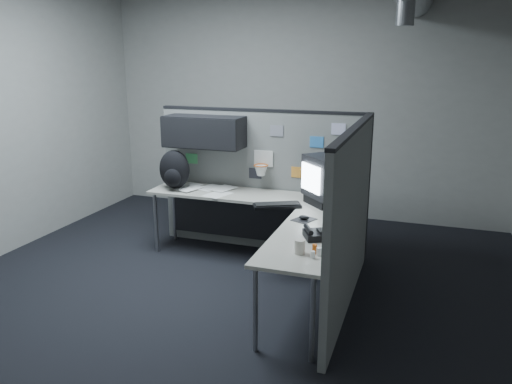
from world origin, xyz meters
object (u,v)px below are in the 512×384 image
at_px(backpack, 174,170).
at_px(phone, 316,234).
at_px(desk, 264,214).
at_px(keyboard, 277,205).
at_px(monitor, 330,179).

bearing_deg(backpack, phone, -28.79).
bearing_deg(desk, backpack, 168.81).
distance_m(desk, keyboard, 0.23).
relative_size(keyboard, backpack, 1.13).
bearing_deg(phone, monitor, 77.94).
height_order(keyboard, backpack, backpack).
distance_m(keyboard, phone, 0.93).
bearing_deg(backpack, keyboard, -12.85).
distance_m(desk, phone, 1.11).
bearing_deg(keyboard, monitor, 50.98).
bearing_deg(desk, monitor, 18.12).
xyz_separation_m(desk, monitor, (0.63, 0.21, 0.37)).
height_order(desk, backpack, backpack).
height_order(monitor, phone, monitor).
distance_m(monitor, backpack, 1.79).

